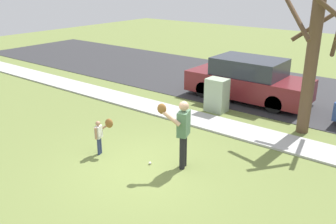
{
  "coord_description": "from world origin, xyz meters",
  "views": [
    {
      "loc": [
        5.46,
        -6.11,
        4.51
      ],
      "look_at": [
        -0.43,
        1.45,
        1.0
      ],
      "focal_mm": 39.31,
      "sensor_mm": 36.0,
      "label": 1
    }
  ],
  "objects_px": {
    "person_adult": "(182,128)",
    "parked_suv_maroon": "(248,80)",
    "baseball": "(150,163)",
    "utility_cabinet": "(217,95)",
    "person_child": "(102,131)",
    "street_tree_near": "(312,59)"
  },
  "relations": [
    {
      "from": "person_child",
      "to": "street_tree_near",
      "type": "bearing_deg",
      "value": 32.59
    },
    {
      "from": "person_adult",
      "to": "parked_suv_maroon",
      "type": "height_order",
      "value": "person_adult"
    },
    {
      "from": "baseball",
      "to": "parked_suv_maroon",
      "type": "height_order",
      "value": "parked_suv_maroon"
    },
    {
      "from": "utility_cabinet",
      "to": "person_adult",
      "type": "bearing_deg",
      "value": -70.63
    },
    {
      "from": "person_adult",
      "to": "parked_suv_maroon",
      "type": "distance_m",
      "value": 6.14
    },
    {
      "from": "person_adult",
      "to": "street_tree_near",
      "type": "bearing_deg",
      "value": -131.1
    },
    {
      "from": "street_tree_near",
      "to": "parked_suv_maroon",
      "type": "relative_size",
      "value": 0.91
    },
    {
      "from": "utility_cabinet",
      "to": "street_tree_near",
      "type": "bearing_deg",
      "value": 0.24
    },
    {
      "from": "person_adult",
      "to": "parked_suv_maroon",
      "type": "bearing_deg",
      "value": -98.4
    },
    {
      "from": "utility_cabinet",
      "to": "parked_suv_maroon",
      "type": "relative_size",
      "value": 0.25
    },
    {
      "from": "person_child",
      "to": "parked_suv_maroon",
      "type": "relative_size",
      "value": 0.21
    },
    {
      "from": "person_child",
      "to": "parked_suv_maroon",
      "type": "xyz_separation_m",
      "value": [
        0.93,
        6.71,
        0.14
      ]
    },
    {
      "from": "baseball",
      "to": "parked_suv_maroon",
      "type": "distance_m",
      "value": 6.47
    },
    {
      "from": "person_child",
      "to": "utility_cabinet",
      "type": "height_order",
      "value": "utility_cabinet"
    },
    {
      "from": "baseball",
      "to": "parked_suv_maroon",
      "type": "bearing_deg",
      "value": 94.32
    },
    {
      "from": "baseball",
      "to": "street_tree_near",
      "type": "xyz_separation_m",
      "value": [
        2.34,
        4.53,
        2.27
      ]
    },
    {
      "from": "parked_suv_maroon",
      "to": "person_child",
      "type": "bearing_deg",
      "value": -97.87
    },
    {
      "from": "parked_suv_maroon",
      "to": "person_adult",
      "type": "bearing_deg",
      "value": -78.78
    },
    {
      "from": "street_tree_near",
      "to": "baseball",
      "type": "bearing_deg",
      "value": -117.33
    },
    {
      "from": "person_adult",
      "to": "utility_cabinet",
      "type": "xyz_separation_m",
      "value": [
        -1.45,
        4.13,
        -0.48
      ]
    },
    {
      "from": "person_adult",
      "to": "baseball",
      "type": "bearing_deg",
      "value": 8.91
    },
    {
      "from": "person_adult",
      "to": "utility_cabinet",
      "type": "bearing_deg",
      "value": -90.26
    }
  ]
}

